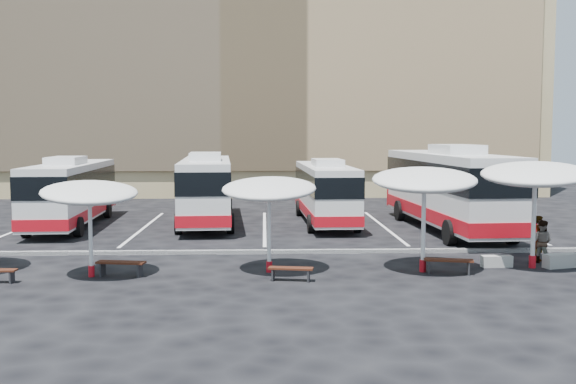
{
  "coord_description": "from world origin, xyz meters",
  "views": [
    {
      "loc": [
        -0.02,
        -25.5,
        4.7
      ],
      "look_at": [
        1.0,
        3.0,
        2.2
      ],
      "focal_mm": 42.0,
      "sensor_mm": 36.0,
      "label": 1
    }
  ],
  "objects_px": {
    "sunshade_4": "(535,174)",
    "passenger_0": "(540,239)",
    "bus_0": "(71,190)",
    "conc_bench_1": "(561,261)",
    "bus_2": "(325,190)",
    "conc_bench_0": "(497,261)",
    "wood_bench_3": "(449,263)",
    "bus_1": "(206,187)",
    "sunshade_3": "(424,180)",
    "wood_bench_2": "(291,271)",
    "sunshade_1": "(89,193)",
    "sunshade_2": "(269,189)",
    "passenger_1": "(543,242)",
    "wood_bench_1": "(121,265)",
    "bus_3": "(448,186)"
  },
  "relations": [
    {
      "from": "sunshade_4",
      "to": "passenger_0",
      "type": "relative_size",
      "value": 2.89
    },
    {
      "from": "bus_0",
      "to": "conc_bench_1",
      "type": "height_order",
      "value": "bus_0"
    },
    {
      "from": "bus_2",
      "to": "conc_bench_0",
      "type": "bearing_deg",
      "value": -69.05
    },
    {
      "from": "conc_bench_0",
      "to": "bus_0",
      "type": "bearing_deg",
      "value": 148.21
    },
    {
      "from": "bus_0",
      "to": "conc_bench_1",
      "type": "bearing_deg",
      "value": -31.59
    },
    {
      "from": "bus_0",
      "to": "wood_bench_3",
      "type": "xyz_separation_m",
      "value": [
        15.89,
        -12.18,
        -1.44
      ]
    },
    {
      "from": "bus_1",
      "to": "bus_0",
      "type": "bearing_deg",
      "value": -175.1
    },
    {
      "from": "sunshade_3",
      "to": "wood_bench_2",
      "type": "relative_size",
      "value": 2.77
    },
    {
      "from": "wood_bench_2",
      "to": "sunshade_1",
      "type": "bearing_deg",
      "value": 172.34
    },
    {
      "from": "sunshade_4",
      "to": "conc_bench_0",
      "type": "height_order",
      "value": "sunshade_4"
    },
    {
      "from": "sunshade_2",
      "to": "conc_bench_1",
      "type": "xyz_separation_m",
      "value": [
        10.24,
        0.44,
        -2.59
      ]
    },
    {
      "from": "sunshade_3",
      "to": "wood_bench_3",
      "type": "bearing_deg",
      "value": -24.19
    },
    {
      "from": "sunshade_4",
      "to": "passenger_1",
      "type": "relative_size",
      "value": 3.13
    },
    {
      "from": "bus_0",
      "to": "conc_bench_1",
      "type": "relative_size",
      "value": 8.82
    },
    {
      "from": "sunshade_1",
      "to": "sunshade_2",
      "type": "distance_m",
      "value": 5.86
    },
    {
      "from": "wood_bench_1",
      "to": "bus_2",
      "type": "bearing_deg",
      "value": 58.62
    },
    {
      "from": "sunshade_1",
      "to": "sunshade_3",
      "type": "xyz_separation_m",
      "value": [
        11.05,
        0.39,
        0.36
      ]
    },
    {
      "from": "wood_bench_1",
      "to": "wood_bench_2",
      "type": "distance_m",
      "value": 5.63
    },
    {
      "from": "sunshade_4",
      "to": "bus_0",
      "type": "bearing_deg",
      "value": 149.41
    },
    {
      "from": "passenger_0",
      "to": "bus_0",
      "type": "bearing_deg",
      "value": 101.16
    },
    {
      "from": "bus_1",
      "to": "passenger_1",
      "type": "bearing_deg",
      "value": -44.67
    },
    {
      "from": "bus_0",
      "to": "sunshade_3",
      "type": "bearing_deg",
      "value": -40.42
    },
    {
      "from": "wood_bench_2",
      "to": "passenger_1",
      "type": "distance_m",
      "value": 9.61
    },
    {
      "from": "sunshade_2",
      "to": "wood_bench_3",
      "type": "distance_m",
      "value": 6.5
    },
    {
      "from": "sunshade_1",
      "to": "sunshade_4",
      "type": "bearing_deg",
      "value": 3.55
    },
    {
      "from": "bus_2",
      "to": "passenger_0",
      "type": "height_order",
      "value": "bus_2"
    },
    {
      "from": "sunshade_1",
      "to": "wood_bench_3",
      "type": "distance_m",
      "value": 12.08
    },
    {
      "from": "wood_bench_3",
      "to": "passenger_1",
      "type": "relative_size",
      "value": 1.07
    },
    {
      "from": "bus_3",
      "to": "conc_bench_0",
      "type": "bearing_deg",
      "value": -97.9
    },
    {
      "from": "bus_1",
      "to": "sunshade_1",
      "type": "height_order",
      "value": "bus_1"
    },
    {
      "from": "wood_bench_1",
      "to": "passenger_1",
      "type": "bearing_deg",
      "value": 6.64
    },
    {
      "from": "bus_0",
      "to": "sunshade_3",
      "type": "xyz_separation_m",
      "value": [
        15.1,
        -11.83,
        1.31
      ]
    },
    {
      "from": "wood_bench_1",
      "to": "wood_bench_2",
      "type": "bearing_deg",
      "value": -9.37
    },
    {
      "from": "bus_0",
      "to": "sunshade_4",
      "type": "distance_m",
      "value": 22.23
    },
    {
      "from": "wood_bench_1",
      "to": "conc_bench_1",
      "type": "bearing_deg",
      "value": 3.46
    },
    {
      "from": "bus_1",
      "to": "conc_bench_0",
      "type": "bearing_deg",
      "value": -50.65
    },
    {
      "from": "sunshade_1",
      "to": "wood_bench_2",
      "type": "xyz_separation_m",
      "value": [
        6.51,
        -0.88,
        -2.42
      ]
    },
    {
      "from": "bus_2",
      "to": "sunshade_1",
      "type": "xyz_separation_m",
      "value": [
        -8.86,
        -13.0,
        1.03
      ]
    },
    {
      "from": "bus_1",
      "to": "wood_bench_1",
      "type": "distance_m",
      "value": 13.37
    },
    {
      "from": "wood_bench_3",
      "to": "conc_bench_0",
      "type": "relative_size",
      "value": 1.57
    },
    {
      "from": "bus_0",
      "to": "bus_3",
      "type": "height_order",
      "value": "bus_3"
    },
    {
      "from": "bus_0",
      "to": "wood_bench_2",
      "type": "xyz_separation_m",
      "value": [
        10.56,
        -13.1,
        -1.48
      ]
    },
    {
      "from": "bus_1",
      "to": "passenger_1",
      "type": "xyz_separation_m",
      "value": [
        13.09,
        -11.45,
        -1.12
      ]
    },
    {
      "from": "sunshade_1",
      "to": "bus_0",
      "type": "bearing_deg",
      "value": 108.33
    },
    {
      "from": "sunshade_1",
      "to": "wood_bench_2",
      "type": "distance_m",
      "value": 7.0
    },
    {
      "from": "sunshade_3",
      "to": "conc_bench_0",
      "type": "relative_size",
      "value": 3.82
    },
    {
      "from": "wood_bench_1",
      "to": "wood_bench_2",
      "type": "xyz_separation_m",
      "value": [
        5.55,
        -0.92,
        -0.04
      ]
    },
    {
      "from": "bus_3",
      "to": "wood_bench_1",
      "type": "height_order",
      "value": "bus_3"
    },
    {
      "from": "sunshade_2",
      "to": "conc_bench_1",
      "type": "height_order",
      "value": "sunshade_2"
    },
    {
      "from": "conc_bench_0",
      "to": "sunshade_2",
      "type": "bearing_deg",
      "value": -175.63
    }
  ]
}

